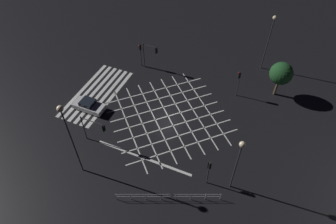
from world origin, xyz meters
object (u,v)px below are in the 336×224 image
Objects in this scene: traffic_light_se_cross at (95,127)px; traffic_light_sw_cross at (151,52)px; traffic_light_nw_cross at (239,79)px; traffic_light_sw_main at (140,50)px; street_lamp_far at (66,125)px; street_lamp_west at (271,31)px; street_tree_near at (281,74)px; waiting_car at (89,105)px; traffic_light_ne_main at (209,168)px; street_lamp_east at (239,155)px.

traffic_light_sw_cross is at bearing 91.35° from traffic_light_se_cross.
traffic_light_nw_cross is 1.04× the size of traffic_light_se_cross.
street_lamp_far reaches higher than traffic_light_sw_main.
street_lamp_far is at bearing -28.94° from street_lamp_west.
street_lamp_west is 1.66× the size of street_tree_near.
waiting_car is (10.17, -16.74, -2.22)m from traffic_light_nw_cross.
traffic_light_sw_main is 0.93× the size of waiting_car.
traffic_light_ne_main is at bearing 92.63° from traffic_light_nw_cross.
waiting_car is (-8.12, -4.53, -6.77)m from street_lamp_far.
street_lamp_east is at bearing 2.16° from traffic_light_se_cross.
traffic_light_nw_cross reaches higher than traffic_light_sw_main.
street_lamp_west is at bearing 151.06° from street_lamp_far.
waiting_car is (-4.27, -4.13, -2.22)m from traffic_light_se_cross.
street_lamp_west is at bearing 56.22° from traffic_light_se_cross.
street_lamp_west reaches higher than traffic_light_se_cross.
street_lamp_east is at bearing -6.25° from street_tree_near.
street_tree_near is (-16.15, 1.77, -2.10)m from street_lamp_east.
street_tree_near is (-1.67, 19.52, 0.82)m from traffic_light_sw_main.
traffic_light_sw_main is 0.52× the size of street_lamp_east.
waiting_car is at bearing -10.72° from traffic_light_sw_main.
street_lamp_east is at bearing -79.22° from traffic_light_ne_main.
traffic_light_se_cross is at bearing -46.15° from street_tree_near.
street_lamp_east is (13.85, 3.05, 2.81)m from traffic_light_nw_cross.
traffic_light_sw_main reaches higher than traffic_light_se_cross.
street_lamp_east is (14.45, 16.01, 2.66)m from traffic_light_sw_cross.
traffic_light_se_cross is 5.98m from street_lamp_far.
traffic_light_nw_cross is 14.45m from street_lamp_east.
street_tree_near is at bearing 30.06° from waiting_car.
waiting_car is (12.48, -21.56, -2.93)m from street_tree_near.
traffic_light_ne_main is at bearing 0.58° from traffic_light_se_cross.
street_lamp_far is at bearing -39.58° from street_tree_near.
street_tree_near reaches higher than waiting_car.
street_tree_near is at bearing -14.08° from traffic_light_ne_main.
traffic_light_nw_cross is 8.32m from street_lamp_west.
street_tree_near is at bearing 5.47° from traffic_light_sw_cross.
traffic_light_sw_main is at bearing 45.77° from traffic_light_ne_main.
street_lamp_west is at bearing -150.64° from street_tree_near.
street_lamp_far is at bearing 107.22° from traffic_light_ne_main.
traffic_light_sw_main is at bearing -85.12° from street_tree_near.
traffic_light_se_cross reaches higher than waiting_car.
traffic_light_se_cross is 6.34m from waiting_car.
street_lamp_far is 2.39× the size of waiting_car.
street_tree_near is (-20.60, 17.03, -3.84)m from street_lamp_far.
street_lamp_east reaches higher than waiting_car.
traffic_light_sw_cross is 17.87m from street_tree_near.
street_lamp_west is at bearing -177.10° from street_lamp_east.
traffic_light_sw_cross reaches higher than waiting_car.
street_lamp_far is 1.95× the size of street_tree_near.
traffic_light_ne_main is 0.93× the size of traffic_light_se_cross.
traffic_light_nw_cross is at bearing -64.42° from street_tree_near.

